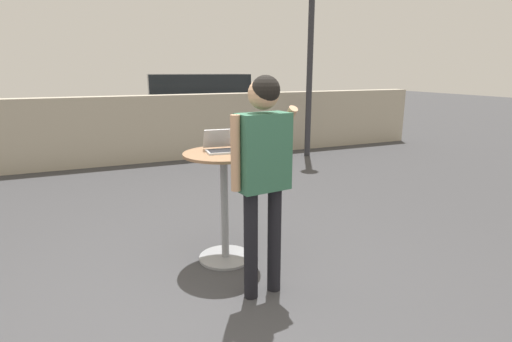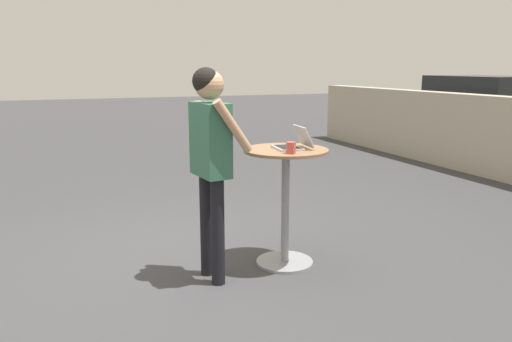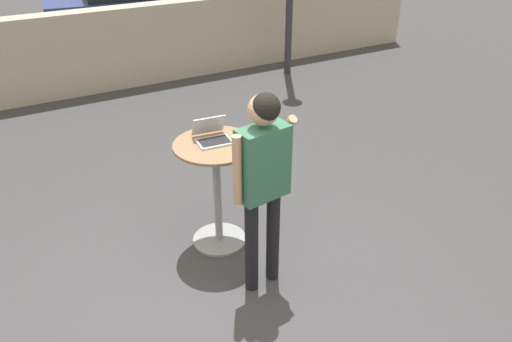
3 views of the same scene
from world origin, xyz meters
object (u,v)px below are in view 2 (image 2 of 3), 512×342
Objects in this scene: laptop at (293,144)px; coffee_mug at (291,148)px; standing_person at (210,147)px; cafe_table at (285,192)px; parked_car_further_down at (478,110)px.

laptop is 2.81× the size of coffee_mug.
coffee_mug is (0.21, -0.12, 0.00)m from laptop.
laptop is 0.19× the size of standing_person.
laptop is 0.77m from standing_person.
laptop is (0.00, 0.07, 0.42)m from cafe_table.
parked_car_further_down is at bearing 123.98° from cafe_table.
cafe_table is 3.23× the size of laptop.
laptop is 0.25m from coffee_mug.
parked_car_further_down is (-4.67, 6.85, -0.30)m from laptop.
parked_car_further_down is at bearing 124.27° from laptop.
cafe_table is 0.48m from coffee_mug.
parked_car_further_down is at bearing 124.98° from coffee_mug.
standing_person is at bearing -84.58° from laptop.
cafe_table is at bearing 165.14° from coffee_mug.
parked_car_further_down is at bearing 121.90° from standing_person.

